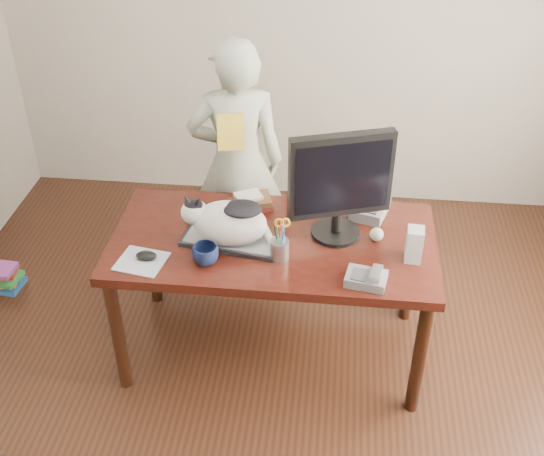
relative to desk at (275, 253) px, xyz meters
The scene contains 17 objects.
room 1.01m from the desk, 90.00° to the right, with size 4.50×4.50×4.50m.
desk is the anchor object (origin of this frame).
keyboard 0.30m from the desk, 144.48° to the right, with size 0.50×0.26×0.03m.
cat 0.38m from the desk, 146.47° to the right, with size 0.47×0.28×0.26m.
monitor 0.56m from the desk, ahead, with size 0.49×0.31×0.56m.
pen_cup 0.31m from the desk, 78.28° to the right, with size 0.10×0.10×0.23m.
mousepad 0.70m from the desk, 151.22° to the right, with size 0.25×0.23×0.00m.
mouse 0.68m from the desk, 151.91° to the right, with size 0.11×0.08×0.04m.
coffee_mug 0.47m from the desk, 133.89° to the right, with size 0.12×0.12×0.10m, color #0D1634.
phone 0.61m from the desk, 39.00° to the right, with size 0.20×0.16×0.08m.
speaker 0.73m from the desk, 14.29° to the right, with size 0.08×0.09×0.17m.
baseball 0.54m from the desk, ahead, with size 0.07×0.07×0.07m.
book_stack 0.30m from the desk, 127.16° to the left, with size 0.25×0.22×0.08m.
calculator 0.54m from the desk, 22.31° to the left, with size 0.22×0.26×0.07m.
person 0.71m from the desk, 114.56° to the left, with size 0.55×0.36×1.52m, color silver.
held_book 0.70m from the desk, 122.09° to the left, with size 0.16×0.11×0.20m.
book_pile_b 1.82m from the desk, behind, with size 0.26×0.20×0.15m.
Camera 1 is at (0.29, -2.10, 2.72)m, focal length 45.00 mm.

